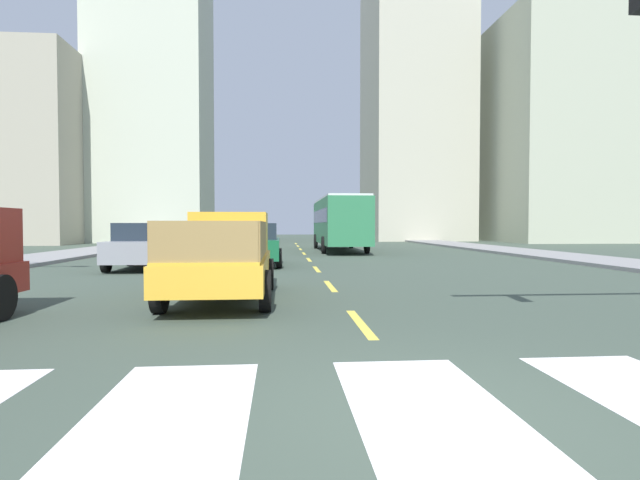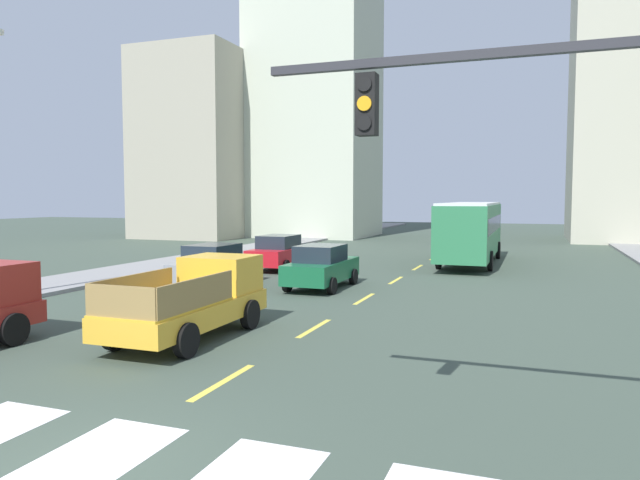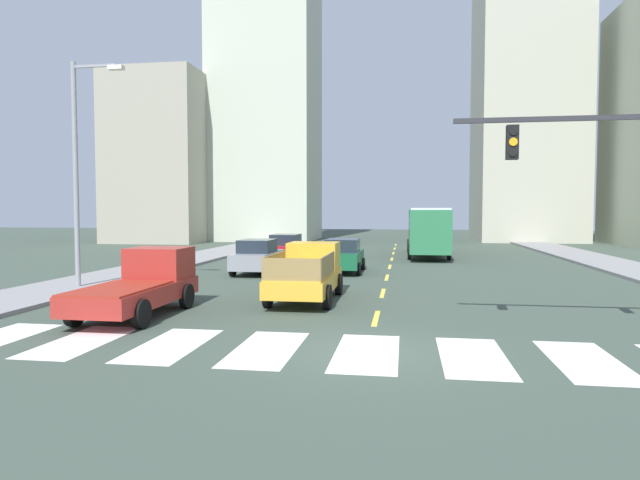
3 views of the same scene
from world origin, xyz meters
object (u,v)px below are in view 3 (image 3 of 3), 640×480
at_px(sedan_mid, 286,248).
at_px(streetlight_left, 79,165).
at_px(pickup_stakebed, 308,273).
at_px(sedan_far, 258,256).
at_px(sedan_near_left, 343,256).
at_px(city_bus, 427,228).
at_px(pickup_dark, 143,284).

bearing_deg(sedan_mid, streetlight_left, -115.80).
distance_m(pickup_stakebed, sedan_far, 8.40).
distance_m(sedan_mid, sedan_near_left, 6.46).
bearing_deg(city_bus, sedan_far, -125.18).
relative_size(pickup_dark, sedan_mid, 1.18).
bearing_deg(sedan_near_left, sedan_far, -161.82).
xyz_separation_m(pickup_dark, streetlight_left, (-4.80, 4.41, 4.05)).
relative_size(sedan_near_left, streetlight_left, 0.49).
xyz_separation_m(pickup_dark, sedan_near_left, (4.84, 12.19, -0.06)).
bearing_deg(city_bus, streetlight_left, -126.36).
xyz_separation_m(sedan_near_left, streetlight_left, (-9.64, -7.78, 4.11)).
relative_size(pickup_stakebed, city_bus, 0.48).
xyz_separation_m(sedan_mid, streetlight_left, (-5.57, -12.80, 4.11)).
xyz_separation_m(pickup_dark, city_bus, (9.50, 23.02, 1.03)).
height_order(pickup_dark, sedan_far, pickup_dark).
height_order(city_bus, sedan_mid, city_bus).
bearing_deg(city_bus, sedan_near_left, -112.10).
bearing_deg(city_bus, pickup_dark, -111.25).
bearing_deg(sedan_far, city_bus, 54.28).
bearing_deg(streetlight_left, sedan_mid, 66.46).
bearing_deg(pickup_stakebed, sedan_near_left, 86.29).
height_order(sedan_mid, streetlight_left, streetlight_left).
relative_size(pickup_dark, city_bus, 0.48).
height_order(city_bus, streetlight_left, streetlight_left).
xyz_separation_m(pickup_stakebed, pickup_dark, (-4.53, -3.57, -0.02)).
distance_m(sedan_near_left, streetlight_left, 13.05).
distance_m(pickup_dark, city_bus, 24.93).
bearing_deg(streetlight_left, city_bus, 52.45).
distance_m(city_bus, streetlight_left, 23.66).
bearing_deg(sedan_near_left, streetlight_left, -138.54).
xyz_separation_m(pickup_dark, sedan_mid, (0.77, 17.21, -0.06)).
distance_m(pickup_stakebed, sedan_near_left, 8.63).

